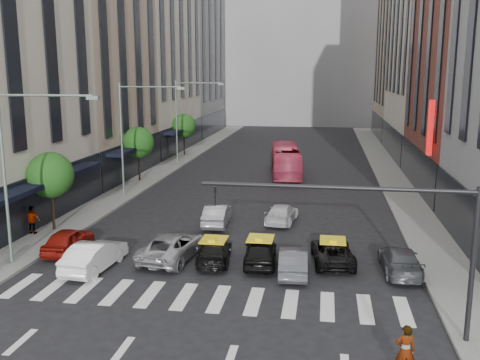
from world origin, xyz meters
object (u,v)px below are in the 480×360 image
at_px(taxi_left, 214,251).
at_px(taxi_center, 260,252).
at_px(streetlamp_near, 20,154).
at_px(car_red, 68,240).
at_px(car_white_front, 95,255).
at_px(streetlamp_mid, 132,124).
at_px(bus, 286,160).
at_px(streetlamp_far, 185,111).
at_px(pedestrian_far, 32,220).

xyz_separation_m(taxi_left, taxi_center, (2.48, 0.02, 0.09)).
distance_m(streetlamp_near, car_red, 5.84).
height_order(car_white_front, taxi_left, car_white_front).
distance_m(streetlamp_mid, bus, 16.57).
distance_m(streetlamp_far, car_white_front, 32.52).
distance_m(streetlamp_near, streetlamp_far, 32.00).
bearing_deg(streetlamp_mid, taxi_left, -55.72).
relative_size(car_white_front, pedestrian_far, 2.58).
xyz_separation_m(car_white_front, taxi_left, (5.82, 2.03, -0.14)).
bearing_deg(taxi_center, streetlamp_near, 5.67).
height_order(streetlamp_near, pedestrian_far, streetlamp_near).
relative_size(streetlamp_near, car_white_front, 1.97).
height_order(streetlamp_mid, car_red, streetlamp_mid).
bearing_deg(taxi_center, car_red, -5.95).
bearing_deg(streetlamp_mid, pedestrian_far, -102.93).
bearing_deg(streetlamp_mid, car_red, -85.67).
relative_size(car_red, bus, 0.38).
bearing_deg(car_white_front, streetlamp_mid, -72.20).
height_order(car_white_front, pedestrian_far, pedestrian_far).
relative_size(streetlamp_far, bus, 0.83).
xyz_separation_m(taxi_left, bus, (1.89, 25.12, 0.90)).
relative_size(car_red, pedestrian_far, 2.31).
height_order(bus, pedestrian_far, bus).
distance_m(streetlamp_mid, streetlamp_far, 16.00).
distance_m(car_red, car_white_front, 3.50).
bearing_deg(taxi_center, car_white_front, 9.36).
height_order(car_red, car_white_front, car_white_front).
relative_size(streetlamp_mid, pedestrian_far, 5.10).
height_order(streetlamp_mid, taxi_left, streetlamp_mid).
height_order(streetlamp_mid, streetlamp_far, same).
bearing_deg(streetlamp_far, streetlamp_mid, -90.00).
bearing_deg(taxi_left, car_white_front, 12.08).
relative_size(streetlamp_near, car_red, 2.21).
relative_size(taxi_left, pedestrian_far, 2.39).
bearing_deg(streetlamp_far, taxi_center, -68.20).
distance_m(streetlamp_far, taxi_center, 32.58).
bearing_deg(bus, streetlamp_far, -29.50).
distance_m(streetlamp_mid, car_red, 14.58).
height_order(streetlamp_far, bus, streetlamp_far).
distance_m(streetlamp_near, bus, 29.83).
relative_size(streetlamp_mid, car_red, 2.21).
bearing_deg(car_white_front, streetlamp_near, 6.38).
relative_size(taxi_center, bus, 0.38).
bearing_deg(streetlamp_near, pedestrian_far, 117.71).
bearing_deg(streetlamp_near, bus, 67.37).
distance_m(car_red, taxi_center, 10.92).
relative_size(streetlamp_far, car_white_front, 1.97).
xyz_separation_m(streetlamp_mid, taxi_center, (11.94, -13.86, -5.20)).
height_order(car_red, taxi_left, car_red).
distance_m(taxi_center, bus, 25.12).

